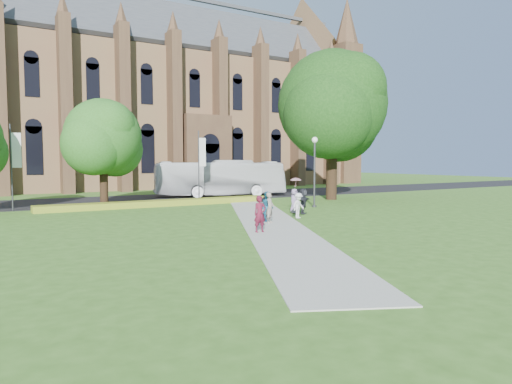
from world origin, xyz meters
TOP-DOWN VIEW (x-y plane):
  - ground at (0.00, 0.00)m, footprint 160.00×160.00m
  - road at (0.00, 20.00)m, footprint 160.00×10.00m
  - footpath at (0.00, 1.00)m, footprint 15.58×28.54m
  - flower_hedge at (-2.00, 13.20)m, footprint 18.00×1.40m
  - cathedral at (10.00, 39.73)m, footprint 52.60×18.25m
  - streetlamp at (7.50, 6.50)m, footprint 0.44×0.44m
  - large_tree at (13.00, 11.00)m, footprint 9.60×9.60m
  - street_tree_1 at (-6.00, 14.50)m, footprint 5.60×5.60m
  - banner_pole_0 at (2.11, 15.20)m, footprint 0.70×0.10m
  - banner_pole_1 at (-11.89, 15.20)m, footprint 0.70×0.10m
  - tour_coach at (6.00, 19.17)m, footprint 12.92×5.91m
  - pedestrian_0 at (-2.34, -1.72)m, footprint 0.67×0.46m
  - pedestrian_1 at (0.12, 1.43)m, footprint 1.00×1.05m
  - pedestrian_2 at (2.42, 1.61)m, footprint 1.11×0.86m
  - pedestrian_3 at (1.35, 3.58)m, footprint 0.96×0.60m
  - pedestrian_4 at (3.87, 4.03)m, footprint 0.91×0.77m
  - pedestrian_5 at (4.05, 3.27)m, footprint 1.51×1.37m
  - pedestrian_6 at (-0.14, 0.81)m, footprint 0.74×0.70m
  - parasol at (4.05, 4.13)m, footprint 0.84×0.84m

SIDE VIEW (x-z plane):
  - ground at x=0.00m, z-range 0.00..0.00m
  - road at x=0.00m, z-range 0.00..0.02m
  - footpath at x=0.00m, z-range 0.00..0.04m
  - flower_hedge at x=-2.00m, z-range 0.00..0.45m
  - pedestrian_2 at x=2.42m, z-range 0.04..1.56m
  - pedestrian_3 at x=1.35m, z-range 0.04..1.56m
  - pedestrian_4 at x=3.87m, z-range 0.04..1.63m
  - pedestrian_5 at x=4.05m, z-range 0.04..1.71m
  - pedestrian_6 at x=-0.14m, z-range 0.04..1.74m
  - pedestrian_1 at x=0.12m, z-range 0.04..1.75m
  - pedestrian_0 at x=-2.34m, z-range 0.04..1.81m
  - tour_coach at x=6.00m, z-range 0.02..3.52m
  - parasol at x=4.05m, z-range 1.63..2.26m
  - streetlamp at x=7.50m, z-range 0.68..5.92m
  - banner_pole_0 at x=2.11m, z-range 0.39..6.39m
  - banner_pole_1 at x=-11.89m, z-range 0.39..6.39m
  - street_tree_1 at x=-6.00m, z-range 1.20..9.25m
  - large_tree at x=13.00m, z-range 1.77..14.97m
  - cathedral at x=10.00m, z-range -1.02..26.98m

